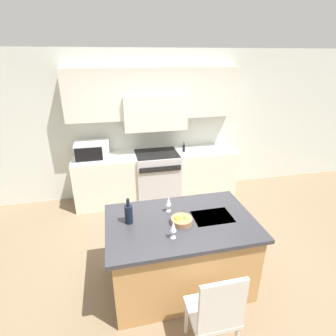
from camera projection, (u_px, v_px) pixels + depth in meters
name	position (u px, v px, depth m)	size (l,w,h in m)	color
ground_plane	(183.00, 264.00, 3.51)	(10.00, 10.00, 0.00)	#7A664C
back_cabinetry	(153.00, 115.00, 4.79)	(10.00, 0.46, 2.70)	silver
back_counter	(157.00, 176.00, 5.00)	(3.01, 0.62, 0.92)	silver
range_stove	(157.00, 176.00, 4.98)	(0.80, 0.70, 0.93)	#B7B7BC
microwave	(92.00, 150.00, 4.53)	(0.57, 0.42, 0.29)	silver
kitchen_island	(180.00, 252.00, 3.07)	(1.65, 1.06, 0.89)	#B7844C
island_chair	(216.00, 312.00, 2.24)	(0.42, 0.40, 1.00)	beige
wine_bottle	(129.00, 214.00, 2.83)	(0.09, 0.09, 0.30)	black
wine_glass_near	(173.00, 227.00, 2.58)	(0.06, 0.06, 0.19)	white
wine_glass_far	(168.00, 202.00, 3.03)	(0.06, 0.06, 0.19)	white
fruit_bowl	(181.00, 220.00, 2.85)	(0.24, 0.24, 0.09)	#996B47
oil_bottle_on_counter	(184.00, 148.00, 4.87)	(0.05, 0.05, 0.18)	black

